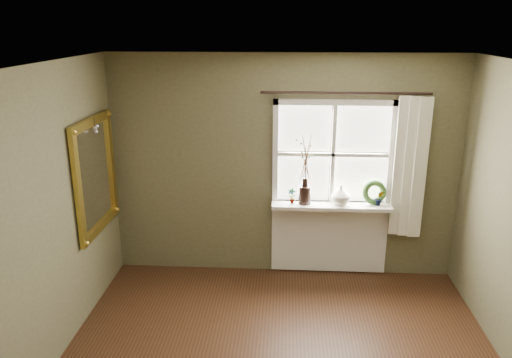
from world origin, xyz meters
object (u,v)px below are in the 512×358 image
object	(u,v)px
wreath	(374,195)
cream_vase	(341,195)
gilt_mirror	(95,175)
dark_jug	(305,195)

from	to	relation	value
wreath	cream_vase	bearing A→B (deg)	172.86
wreath	gilt_mirror	size ratio (longest dim) A/B	0.23
wreath	gilt_mirror	bearing A→B (deg)	177.68
wreath	gilt_mirror	world-z (taller)	gilt_mirror
gilt_mirror	cream_vase	bearing A→B (deg)	11.50
wreath	gilt_mirror	distance (m)	3.07
dark_jug	cream_vase	bearing A→B (deg)	0.00
gilt_mirror	wreath	bearing A→B (deg)	10.81
dark_jug	gilt_mirror	bearing A→B (deg)	-166.44
dark_jug	gilt_mirror	world-z (taller)	gilt_mirror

